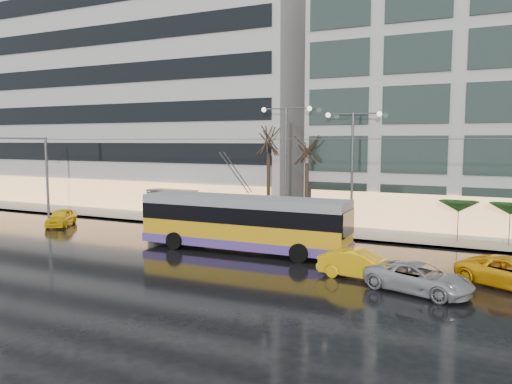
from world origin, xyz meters
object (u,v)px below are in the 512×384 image
Objects in this scene: bus_shelter at (170,198)px; street_lamp_near at (286,150)px; trolleybus at (243,224)px; taxi_a at (61,217)px.

street_lamp_near reaches higher than bus_shelter.
street_lamp_near is (-0.33, 7.69, 4.36)m from trolleybus.
bus_shelter is 0.47× the size of street_lamp_near.
trolleybus is 3.32× the size of taxi_a.
street_lamp_near is at bearing -9.66° from taxi_a.
street_lamp_near is 2.30× the size of taxi_a.
trolleybus reaches higher than taxi_a.
bus_shelter reaches higher than taxi_a.
bus_shelter is 1.07× the size of taxi_a.
street_lamp_near reaches higher than taxi_a.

